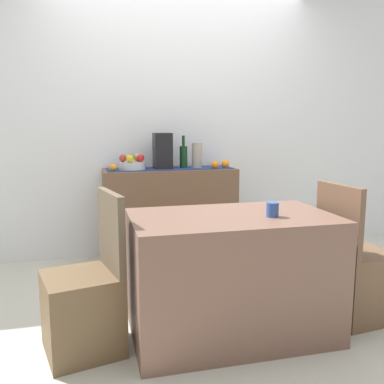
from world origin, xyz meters
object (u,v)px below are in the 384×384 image
at_px(sideboard_console, 170,214).
at_px(dining_table, 231,275).
at_px(ceramic_vase, 197,155).
at_px(chair_near_window, 85,306).
at_px(fruit_bowl, 132,165).
at_px(wine_bottle, 184,156).
at_px(coffee_cup, 272,210).
at_px(coffee_maker, 163,151).
at_px(chair_by_corner, 355,279).

distance_m(sideboard_console, dining_table, 1.51).
height_order(ceramic_vase, chair_near_window, ceramic_vase).
bearing_deg(chair_near_window, fruit_bowl, 73.85).
distance_m(wine_bottle, coffee_cup, 1.62).
relative_size(fruit_bowl, wine_bottle, 0.81).
relative_size(sideboard_console, coffee_cup, 14.42).
bearing_deg(ceramic_vase, sideboard_console, 180.00).
distance_m(wine_bottle, coffee_maker, 0.20).
bearing_deg(fruit_bowl, chair_near_window, -106.15).
distance_m(dining_table, chair_by_corner, 0.87).
xyz_separation_m(sideboard_console, chair_near_window, (-0.78, -1.50, -0.16)).
height_order(sideboard_console, chair_by_corner, chair_by_corner).
bearing_deg(chair_by_corner, wine_bottle, 118.28).
xyz_separation_m(dining_table, chair_near_window, (-0.86, 0.00, -0.10)).
height_order(sideboard_console, coffee_cup, sideboard_console).
relative_size(wine_bottle, chair_near_window, 0.34).
height_order(chair_near_window, chair_by_corner, same).
xyz_separation_m(fruit_bowl, coffee_cup, (0.64, -1.60, -0.12)).
xyz_separation_m(fruit_bowl, chair_near_window, (-0.43, -1.50, -0.63)).
relative_size(wine_bottle, ceramic_vase, 1.28).
height_order(coffee_maker, ceramic_vase, coffee_maker).
bearing_deg(sideboard_console, fruit_bowl, 180.00).
bearing_deg(ceramic_vase, wine_bottle, -180.00).
relative_size(coffee_maker, chair_by_corner, 0.37).
height_order(dining_table, coffee_cup, coffee_cup).
height_order(wine_bottle, dining_table, wine_bottle).
xyz_separation_m(coffee_maker, coffee_cup, (0.36, -1.60, -0.24)).
bearing_deg(chair_by_corner, coffee_maker, 123.78).
xyz_separation_m(wine_bottle, coffee_cup, (0.16, -1.60, -0.19)).
distance_m(coffee_maker, ceramic_vase, 0.33).
distance_m(ceramic_vase, chair_by_corner, 1.80).
relative_size(coffee_maker, chair_near_window, 0.37).
distance_m(fruit_bowl, chair_by_corner, 2.08).
relative_size(ceramic_vase, chair_near_window, 0.26).
xyz_separation_m(wine_bottle, chair_by_corner, (0.81, -1.51, -0.71)).
xyz_separation_m(coffee_maker, chair_near_window, (-0.71, -1.50, -0.76)).
xyz_separation_m(ceramic_vase, dining_table, (-0.18, -1.51, -0.61)).
height_order(dining_table, chair_near_window, chair_near_window).
relative_size(chair_near_window, chair_by_corner, 1.00).
xyz_separation_m(fruit_bowl, wine_bottle, (0.48, -0.00, 0.07)).
bearing_deg(coffee_maker, coffee_cup, -77.46).
bearing_deg(coffee_maker, dining_table, -84.42).
bearing_deg(chair_by_corner, ceramic_vase, 114.35).
xyz_separation_m(sideboard_console, coffee_cup, (0.29, -1.60, 0.35)).
bearing_deg(sideboard_console, chair_near_window, -117.42).
bearing_deg(wine_bottle, chair_by_corner, -61.72).
xyz_separation_m(ceramic_vase, chair_by_corner, (0.68, -1.51, -0.71)).
distance_m(wine_bottle, ceramic_vase, 0.13).
distance_m(ceramic_vase, chair_near_window, 1.96).
bearing_deg(chair_near_window, ceramic_vase, 55.29).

